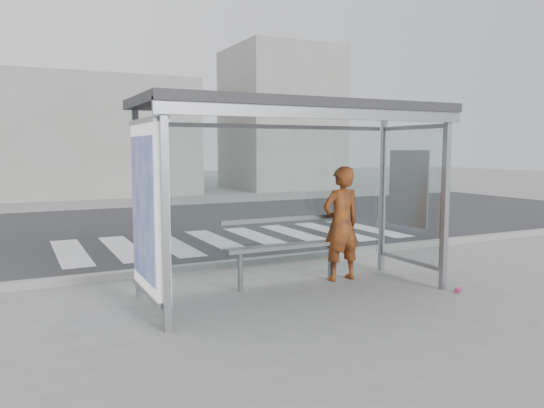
% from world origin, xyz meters
% --- Properties ---
extents(ground, '(80.00, 80.00, 0.00)m').
position_xyz_m(ground, '(0.00, 0.00, 0.00)').
color(ground, slate).
rests_on(ground, ground).
extents(road, '(30.00, 10.00, 0.01)m').
position_xyz_m(road, '(0.00, 7.00, 0.00)').
color(road, '#2A2A2D').
rests_on(road, ground).
extents(curb, '(30.00, 0.18, 0.12)m').
position_xyz_m(curb, '(0.00, 1.95, 0.06)').
color(curb, gray).
rests_on(curb, ground).
extents(crosswalk, '(7.55, 3.00, 0.00)m').
position_xyz_m(crosswalk, '(1.00, 4.50, 0.00)').
color(crosswalk, silver).
rests_on(crosswalk, ground).
extents(bus_shelter, '(4.25, 1.65, 2.62)m').
position_xyz_m(bus_shelter, '(-0.37, 0.06, 1.98)').
color(bus_shelter, gray).
rests_on(bus_shelter, ground).
extents(building_center, '(8.00, 5.00, 5.00)m').
position_xyz_m(building_center, '(0.00, 18.00, 2.50)').
color(building_center, gray).
rests_on(building_center, ground).
extents(building_right, '(5.00, 5.00, 7.00)m').
position_xyz_m(building_right, '(9.00, 18.00, 3.50)').
color(building_right, gray).
rests_on(building_right, ground).
extents(person, '(0.64, 0.43, 1.74)m').
position_xyz_m(person, '(1.00, 0.41, 0.87)').
color(person, orange).
rests_on(person, ground).
extents(bench, '(1.92, 0.33, 0.99)m').
position_xyz_m(bench, '(0.11, 0.50, 0.58)').
color(bench, slate).
rests_on(bench, ground).
extents(soda_can, '(0.16, 0.13, 0.08)m').
position_xyz_m(soda_can, '(2.06, -0.93, 0.04)').
color(soda_can, '#DD417F').
rests_on(soda_can, ground).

